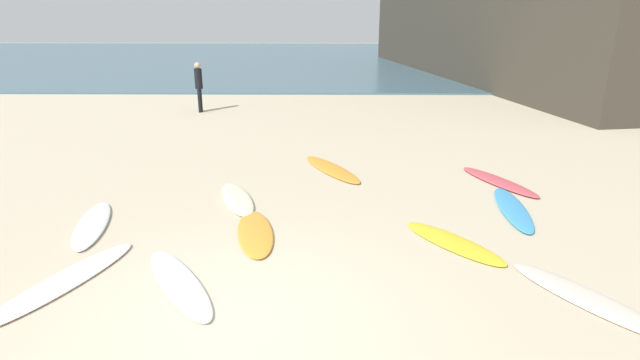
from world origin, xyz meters
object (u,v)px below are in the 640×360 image
at_px(surfboard_4, 64,281).
at_px(surfboard_3, 513,209).
at_px(surfboard_1, 92,224).
at_px(surfboard_2, 587,298).
at_px(surfboard_6, 453,243).
at_px(surfboard_7, 499,181).
at_px(beachgoer_near, 199,84).
at_px(surfboard_9, 179,283).
at_px(surfboard_0, 255,233).
at_px(surfboard_8, 332,169).
at_px(surfboard_5, 237,199).

bearing_deg(surfboard_4, surfboard_3, -137.79).
relative_size(surfboard_1, surfboard_2, 0.98).
height_order(surfboard_2, surfboard_6, surfboard_6).
relative_size(surfboard_7, beachgoer_near, 1.24).
xyz_separation_m(surfboard_7, surfboard_9, (-5.84, -4.43, -0.01)).
xyz_separation_m(surfboard_2, surfboard_3, (0.14, 3.14, 0.01)).
xyz_separation_m(surfboard_0, surfboard_4, (-2.44, -1.63, -0.00)).
bearing_deg(surfboard_2, beachgoer_near, -90.02).
distance_m(surfboard_7, beachgoer_near, 12.01).
relative_size(surfboard_1, surfboard_6, 1.11).
bearing_deg(surfboard_6, surfboard_8, -100.20).
xyz_separation_m(surfboard_0, surfboard_9, (-0.83, -1.67, 0.00)).
height_order(surfboard_0, surfboard_8, same).
xyz_separation_m(surfboard_3, surfboard_5, (-5.34, 0.47, 0.01)).
distance_m(surfboard_4, surfboard_6, 5.86).
bearing_deg(surfboard_4, surfboard_6, -146.15).
bearing_deg(surfboard_3, surfboard_9, -146.89).
relative_size(surfboard_1, surfboard_8, 0.89).
xyz_separation_m(surfboard_3, beachgoer_near, (-8.34, 9.93, 1.01)).
xyz_separation_m(surfboard_2, surfboard_7, (0.39, 4.75, 0.01)).
bearing_deg(surfboard_6, surfboard_1, -42.07).
distance_m(surfboard_1, surfboard_4, 2.00).
bearing_deg(beachgoer_near, surfboard_4, 177.11).
bearing_deg(surfboard_3, surfboard_5, -178.62).
bearing_deg(surfboard_0, surfboard_9, -127.53).
distance_m(surfboard_0, surfboard_4, 2.93).
bearing_deg(surfboard_3, surfboard_0, -160.05).
distance_m(surfboard_9, beachgoer_near, 13.08).
xyz_separation_m(surfboard_0, surfboard_6, (3.27, -0.33, -0.00)).
distance_m(surfboard_3, surfboard_8, 4.25).
bearing_deg(surfboard_2, surfboard_7, -126.90).
height_order(surfboard_2, surfboard_4, surfboard_4).
relative_size(surfboard_1, surfboard_7, 0.96).
bearing_deg(surfboard_0, surfboard_5, 98.91).
relative_size(surfboard_4, surfboard_5, 1.30).
bearing_deg(surfboard_6, surfboard_9, -18.10).
xyz_separation_m(surfboard_3, surfboard_7, (0.26, 1.61, 0.00)).
distance_m(surfboard_4, beachgoer_near, 12.80).
bearing_deg(surfboard_6, surfboard_4, -23.32).
xyz_separation_m(surfboard_1, surfboard_7, (7.94, 2.45, 0.01)).
bearing_deg(surfboard_9, surfboard_5, 52.78).
bearing_deg(surfboard_7, surfboard_4, 6.20).
height_order(surfboard_0, surfboard_5, surfboard_5).
height_order(surfboard_4, surfboard_7, surfboard_7).
relative_size(surfboard_0, surfboard_4, 0.77).
height_order(surfboard_1, beachgoer_near, beachgoer_near).
height_order(surfboard_0, surfboard_4, surfboard_0).
xyz_separation_m(surfboard_1, surfboard_2, (7.54, -2.30, -0.01)).
distance_m(surfboard_5, beachgoer_near, 9.98).
xyz_separation_m(surfboard_0, surfboard_1, (-2.92, 0.32, 0.00)).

